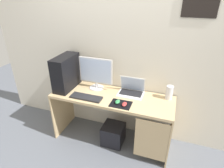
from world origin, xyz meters
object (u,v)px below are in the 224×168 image
at_px(pc_tower, 66,72).
at_px(monitor, 96,73).
at_px(laptop, 131,90).
at_px(mouse_right, 124,104).
at_px(subwoofer, 113,134).
at_px(keyboard, 86,97).
at_px(mouse_left, 118,102).
at_px(speaker, 169,93).

relative_size(pc_tower, monitor, 0.98).
height_order(monitor, laptop, monitor).
relative_size(mouse_right, subwoofer, 0.32).
relative_size(keyboard, mouse_left, 4.38).
height_order(speaker, subwoofer, speaker).
relative_size(monitor, subwoofer, 1.61).
height_order(mouse_left, mouse_right, same).
relative_size(pc_tower, subwoofer, 1.59).
distance_m(laptop, subwoofer, 0.70).
bearing_deg(mouse_left, monitor, 146.00).
height_order(laptop, mouse_right, laptop).
xyz_separation_m(speaker, mouse_left, (-0.59, -0.32, -0.07)).
height_order(speaker, mouse_right, speaker).
relative_size(mouse_left, mouse_right, 1.00).
height_order(keyboard, subwoofer, keyboard).
bearing_deg(subwoofer, laptop, 48.72).
xyz_separation_m(monitor, laptop, (0.51, 0.02, -0.19)).
bearing_deg(subwoofer, mouse_left, -45.77).
relative_size(laptop, subwoofer, 1.15).
height_order(monitor, mouse_right, monitor).
height_order(monitor, mouse_left, monitor).
distance_m(monitor, mouse_left, 0.54).
distance_m(pc_tower, monitor, 0.41).
xyz_separation_m(laptop, subwoofer, (-0.18, -0.21, -0.65)).
relative_size(laptop, speaker, 1.86).
relative_size(pc_tower, mouse_right, 4.89).
xyz_separation_m(speaker, mouse_right, (-0.49, -0.35, -0.07)).
distance_m(pc_tower, subwoofer, 1.11).
xyz_separation_m(monitor, mouse_left, (0.41, -0.28, -0.21)).
bearing_deg(pc_tower, mouse_left, -11.17).
bearing_deg(mouse_right, laptop, 89.47).
height_order(speaker, mouse_left, speaker).
xyz_separation_m(pc_tower, monitor, (0.40, 0.12, -0.00)).
relative_size(speaker, keyboard, 0.43).
height_order(pc_tower, mouse_right, pc_tower).
xyz_separation_m(laptop, mouse_right, (-0.00, -0.32, -0.02)).
bearing_deg(laptop, speaker, 3.24).
distance_m(pc_tower, speaker, 1.41).
bearing_deg(laptop, keyboard, -148.78).
distance_m(laptop, mouse_right, 0.32).
xyz_separation_m(mouse_left, mouse_right, (0.10, -0.03, 0.00)).
height_order(monitor, speaker, monitor).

